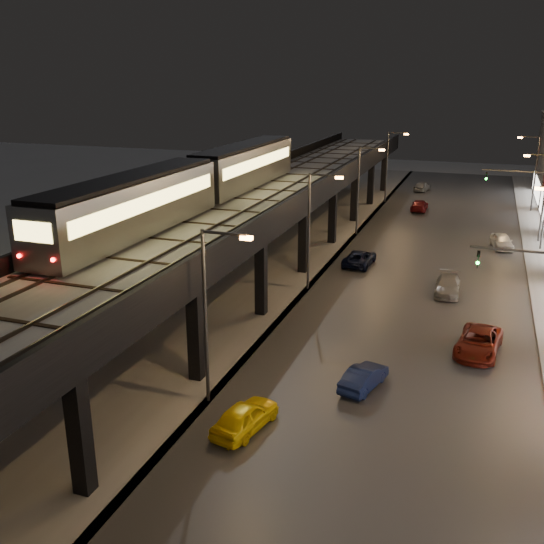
% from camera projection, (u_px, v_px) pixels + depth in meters
% --- Properties ---
extents(road_surface, '(17.00, 120.00, 0.06)m').
position_uv_depth(road_surface, '(421.00, 284.00, 47.89)').
color(road_surface, '#46474D').
rests_on(road_surface, ground).
extents(under_viaduct_pavement, '(11.00, 120.00, 0.06)m').
position_uv_depth(under_viaduct_pavement, '(262.00, 267.00, 52.17)').
color(under_viaduct_pavement, '#9FA1A8').
rests_on(under_viaduct_pavement, ground).
extents(elevated_viaduct, '(9.00, 100.00, 6.30)m').
position_uv_depth(elevated_viaduct, '(247.00, 211.00, 47.61)').
color(elevated_viaduct, black).
rests_on(elevated_viaduct, ground).
extents(viaduct_trackbed, '(8.40, 100.00, 0.32)m').
position_uv_depth(viaduct_trackbed, '(248.00, 201.00, 47.49)').
color(viaduct_trackbed, '#B2B7C1').
rests_on(viaduct_trackbed, elevated_viaduct).
extents(viaduct_parapet_streetside, '(0.30, 100.00, 1.10)m').
position_uv_depth(viaduct_parapet_streetside, '(301.00, 199.00, 45.99)').
color(viaduct_parapet_streetside, black).
rests_on(viaduct_parapet_streetside, elevated_viaduct).
extents(viaduct_parapet_far, '(0.30, 100.00, 1.10)m').
position_uv_depth(viaduct_parapet_far, '(198.00, 192.00, 48.75)').
color(viaduct_parapet_far, black).
rests_on(viaduct_parapet_far, elevated_viaduct).
extents(streetlight_left_1, '(2.57, 0.28, 9.00)m').
position_uv_depth(streetlight_left_1, '(210.00, 306.00, 29.07)').
color(streetlight_left_1, '#38383A').
rests_on(streetlight_left_1, ground).
extents(streetlight_left_2, '(2.57, 0.28, 9.00)m').
position_uv_depth(streetlight_left_2, '(312.00, 224.00, 45.21)').
color(streetlight_left_2, '#38383A').
rests_on(streetlight_left_2, ground).
extents(streetlight_left_3, '(2.57, 0.28, 9.00)m').
position_uv_depth(streetlight_left_3, '(361.00, 185.00, 61.35)').
color(streetlight_left_3, '#38383A').
rests_on(streetlight_left_3, ground).
extents(streetlight_right_3, '(2.56, 0.28, 9.00)m').
position_uv_depth(streetlight_right_3, '(544.00, 195.00, 55.91)').
color(streetlight_right_3, '#38383A').
rests_on(streetlight_right_3, ground).
extents(streetlight_left_4, '(2.57, 0.28, 9.00)m').
position_uv_depth(streetlight_left_4, '(389.00, 162.00, 77.49)').
color(streetlight_left_4, '#38383A').
rests_on(streetlight_left_4, ground).
extents(streetlight_right_4, '(2.56, 0.28, 9.00)m').
position_uv_depth(streetlight_right_4, '(534.00, 168.00, 72.05)').
color(streetlight_right_4, '#38383A').
rests_on(streetlight_right_4, ground).
extents(traffic_light_rig_b, '(6.10, 0.34, 7.00)m').
position_uv_depth(traffic_light_rig_b, '(531.00, 197.00, 59.11)').
color(traffic_light_rig_b, '#38383A').
rests_on(traffic_light_rig_b, ground).
extents(subway_train, '(2.94, 35.62, 3.51)m').
position_uv_depth(subway_train, '(199.00, 181.00, 44.60)').
color(subway_train, gray).
rests_on(subway_train, viaduct_trackbed).
extents(car_taxi, '(2.40, 4.29, 1.38)m').
position_uv_depth(car_taxi, '(245.00, 417.00, 28.04)').
color(car_taxi, yellow).
rests_on(car_taxi, ground).
extents(car_near_white, '(2.17, 3.91, 1.22)m').
position_uv_depth(car_near_white, '(364.00, 378.00, 31.85)').
color(car_near_white, '#0E1A4B').
rests_on(car_near_white, ground).
extents(car_mid_silver, '(2.42, 4.78, 1.30)m').
position_uv_depth(car_mid_silver, '(360.00, 259.00, 52.51)').
color(car_mid_silver, black).
rests_on(car_mid_silver, ground).
extents(car_mid_dark, '(1.86, 4.52, 1.31)m').
position_uv_depth(car_mid_dark, '(419.00, 206.00, 73.72)').
color(car_mid_dark, maroon).
rests_on(car_mid_dark, ground).
extents(car_far_white, '(2.31, 4.30, 1.39)m').
position_uv_depth(car_far_white, '(422.00, 186.00, 86.33)').
color(car_far_white, '#96999C').
rests_on(car_far_white, ground).
extents(car_onc_dark, '(2.93, 5.28, 1.40)m').
position_uv_depth(car_onc_dark, '(478.00, 343.00, 35.78)').
color(car_onc_dark, maroon).
rests_on(car_onc_dark, ground).
extents(car_onc_white, '(1.87, 4.42, 1.27)m').
position_uv_depth(car_onc_white, '(448.00, 286.00, 45.67)').
color(car_onc_white, '#999999').
rests_on(car_onc_white, ground).
extents(car_onc_red, '(2.46, 4.34, 1.39)m').
position_uv_depth(car_onc_red, '(502.00, 242.00, 57.65)').
color(car_onc_red, white).
rests_on(car_onc_red, ground).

